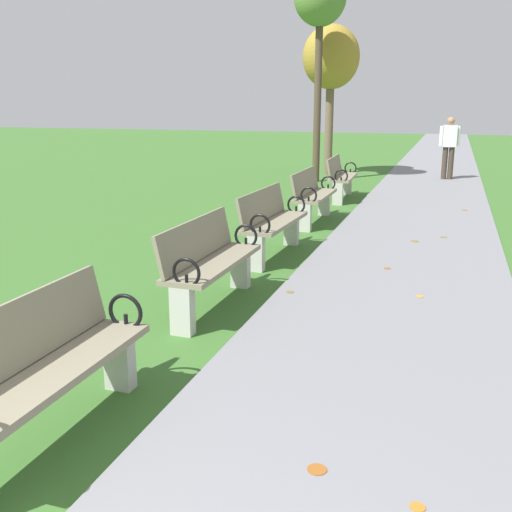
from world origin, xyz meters
The scene contains 10 objects.
paved_walkway centered at (1.25, 18.00, 0.01)m, with size 2.50×44.00×0.02m, color slate.
park_bench_2 centered at (-0.50, 2.39, 0.49)m, with size 0.48×1.60×0.90m.
park_bench_3 centered at (-0.50, 4.95, 0.49)m, with size 0.49×1.61×0.90m.
park_bench_4 centered at (-0.50, 7.11, 0.49)m, with size 0.53×1.62×0.90m.
park_bench_5 centered at (-0.50, 9.54, 0.49)m, with size 0.48×1.60×0.90m.
park_bench_6 centered at (-0.50, 12.20, 0.49)m, with size 0.54×1.62×0.90m.
tree_1 centered at (-1.64, 14.92, 4.38)m, with size 1.30×1.30×5.23m.
tree_2 centered at (-1.66, 16.58, 3.16)m, with size 1.57×1.57×4.08m.
pedestrian_walking centered at (1.62, 16.33, 0.93)m, with size 0.53×0.26×1.62m.
scattered_leaves centered at (0.54, 6.11, 0.02)m, with size 4.26×12.79×0.02m.
Camera 1 is at (1.72, -0.31, 2.03)m, focal length 41.55 mm.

